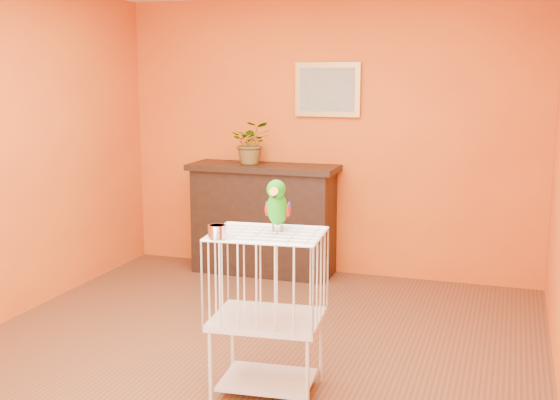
% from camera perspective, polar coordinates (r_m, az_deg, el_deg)
% --- Properties ---
extents(ground, '(4.50, 4.50, 0.00)m').
position_cam_1_polar(ground, '(4.87, -3.16, -12.68)').
color(ground, brown).
rests_on(ground, ground).
extents(room_shell, '(4.50, 4.50, 4.50)m').
position_cam_1_polar(room_shell, '(4.50, -3.36, 6.25)').
color(room_shell, '#DF5D15').
rests_on(room_shell, ground).
extents(console_cabinet, '(1.42, 0.51, 1.05)m').
position_cam_1_polar(console_cabinet, '(6.70, -1.37, -1.56)').
color(console_cabinet, black).
rests_on(console_cabinet, ground).
extents(potted_plant, '(0.48, 0.51, 0.32)m').
position_cam_1_polar(potted_plant, '(6.68, -2.21, 4.33)').
color(potted_plant, '#26722D').
rests_on(potted_plant, console_cabinet).
extents(framed_picture, '(0.62, 0.04, 0.50)m').
position_cam_1_polar(framed_picture, '(6.60, 3.88, 8.94)').
color(framed_picture, '#BB8A42').
rests_on(framed_picture, room_shell).
extents(birdcage, '(0.68, 0.55, 0.98)m').
position_cam_1_polar(birdcage, '(4.20, -1.03, -9.01)').
color(birdcage, silver).
rests_on(birdcage, ground).
extents(feed_cup, '(0.10, 0.10, 0.07)m').
position_cam_1_polar(feed_cup, '(3.93, -5.13, -2.56)').
color(feed_cup, silver).
rests_on(feed_cup, birdcage).
extents(parrot, '(0.16, 0.28, 0.31)m').
position_cam_1_polar(parrot, '(4.07, -0.23, -0.39)').
color(parrot, '#59544C').
rests_on(parrot, birdcage).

